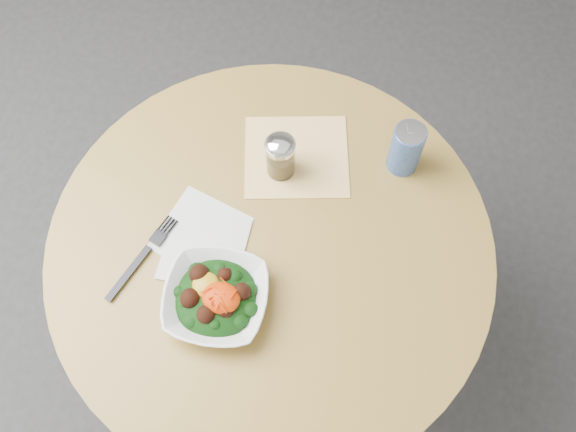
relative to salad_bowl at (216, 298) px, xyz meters
name	(u,v)px	position (x,y,z in m)	size (l,w,h in m)	color
ground	(276,339)	(0.06, 0.14, -0.78)	(6.00, 6.00, 0.00)	#2B2B2E
table	(272,278)	(0.06, 0.14, -0.23)	(0.90, 0.90, 0.75)	black
cloth_napkin	(296,156)	(0.06, 0.35, -0.03)	(0.22, 0.20, 0.00)	#F7A00D
paper_napkins	(203,241)	(-0.07, 0.11, -0.03)	(0.20, 0.21, 0.00)	silver
salad_bowl	(216,298)	(0.00, 0.00, 0.00)	(0.22, 0.22, 0.07)	white
fork	(144,255)	(-0.17, 0.05, -0.02)	(0.08, 0.20, 0.00)	black
spice_shaker	(280,156)	(0.04, 0.31, 0.03)	(0.06, 0.06, 0.11)	silver
beverage_can	(406,148)	(0.28, 0.39, 0.03)	(0.07, 0.07, 0.13)	#0D2A99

